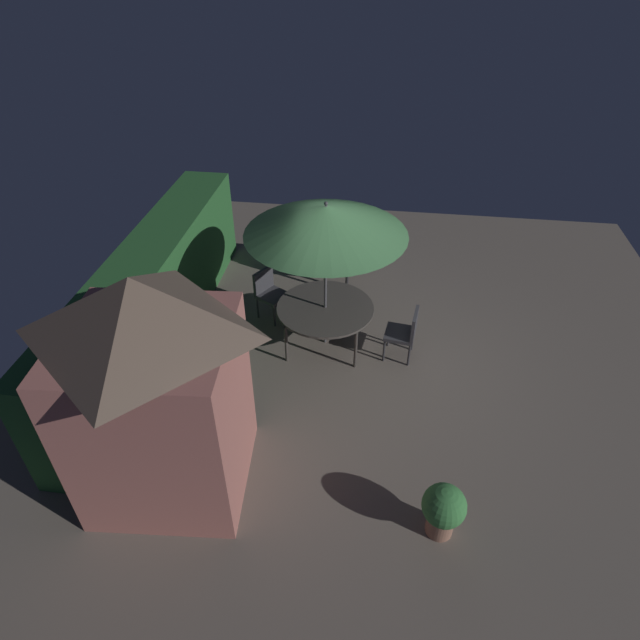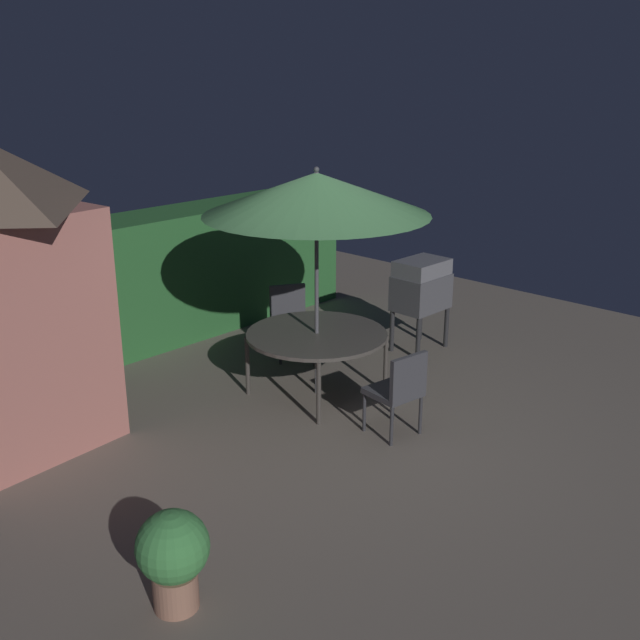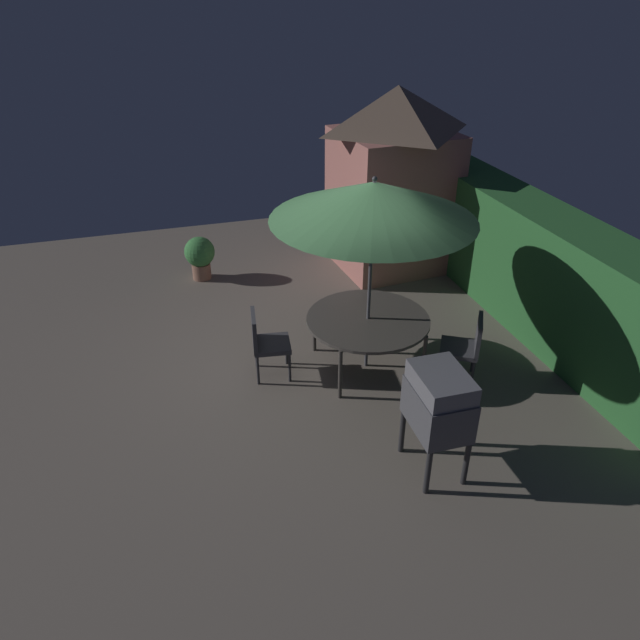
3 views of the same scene
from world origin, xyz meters
The scene contains 8 objects.
ground_plane centered at (0.00, 0.00, 0.00)m, with size 11.00×11.00×0.00m, color #6B6056.
hedge_backdrop centered at (0.00, 3.50, 0.86)m, with size 6.26×0.88×1.71m.
patio_table centered at (0.26, 0.76, 0.68)m, with size 1.57×1.57×0.73m.
patio_umbrella centered at (0.26, 0.76, 2.27)m, with size 2.42×2.42×2.55m.
bbq_grill centered at (2.20, 0.75, 0.85)m, with size 0.71×0.51×1.20m.
chair_near_shed centered at (0.90, 1.83, 0.52)m, with size 0.63×0.63×0.90m.
chair_far_side centered at (0.07, -0.55, 0.52)m, with size 0.52×0.53×0.90m.
potted_plant_by_shed centered at (-3.00, -1.00, 0.43)m, with size 0.51×0.51×0.74m.
Camera 2 is at (-5.49, -4.71, 3.59)m, focal length 42.72 mm.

